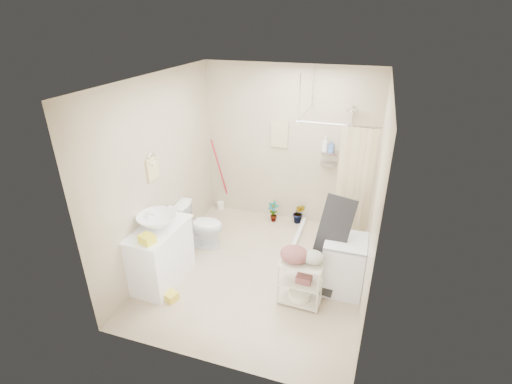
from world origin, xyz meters
The scene contains 23 objects.
floor centered at (0.00, 0.00, 0.00)m, with size 3.20×3.20×0.00m, color #C3B092.
ceiling centered at (0.00, 0.00, 2.60)m, with size 2.80×3.20×0.04m, color silver.
wall_back centered at (0.00, 1.60, 1.30)m, with size 2.80×0.04×2.60m, color #BCAF92.
wall_front centered at (0.00, -1.60, 1.30)m, with size 2.80×0.04×2.60m, color #BCAF92.
wall_left centered at (-1.40, 0.00, 1.30)m, with size 0.04×3.20×2.60m, color #BCAF92.
wall_right centered at (1.40, 0.00, 1.30)m, with size 0.04×3.20×2.60m, color #BCAF92.
vanity centered at (-1.16, -0.58, 0.41)m, with size 0.52×0.93×0.82m, color white.
sink centered at (-1.16, -0.56, 0.90)m, with size 0.51×0.51×0.17m, color white.
counter_basket centered at (-1.09, -0.90, 0.87)m, with size 0.18×0.14×0.10m, color yellow.
floor_basket centered at (-0.89, -0.89, 0.07)m, with size 0.27×0.21×0.15m, color yellow.
toilet centered at (-1.04, 0.36, 0.35)m, with size 0.39×0.69×0.70m, color white.
mop centered at (-1.22, 1.54, 0.67)m, with size 0.13×0.13×1.35m, color #AE1A28, non-canonical shape.
potted_plant_a centered at (-0.17, 1.39, 0.19)m, with size 0.20×0.13×0.37m, color #9C4730.
potted_plant_b centered at (0.26, 1.47, 0.18)m, with size 0.20×0.16×0.37m, color #994320.
hanging_towel centered at (-0.15, 1.58, 1.50)m, with size 0.28×0.03×0.42m, color beige.
towel_ring centered at (-1.38, -0.20, 1.47)m, with size 0.04×0.22×0.34m, color #E0CD81, non-canonical shape.
tp_holder centered at (-1.36, 0.05, 0.72)m, with size 0.08×0.12×0.14m, color white, non-canonical shape.
shower centered at (0.85, 1.05, 1.05)m, with size 1.10×1.10×2.10m, color white, non-canonical shape.
shampoo_bottle_a centered at (0.60, 1.51, 1.43)m, with size 0.09×0.09×0.23m, color white.
shampoo_bottle_b centered at (0.69, 1.53, 1.41)m, with size 0.08×0.08×0.17m, color #4566A5.
washing_machine centered at (1.14, -0.01, 0.37)m, with size 0.51×0.53×0.74m, color silver.
laundry_rack centered at (0.67, -0.43, 0.36)m, with size 0.52×0.31×0.72m, color beige, non-canonical shape.
ironing_board centered at (0.95, -0.09, 0.66)m, with size 0.38×0.11×1.33m, color black, non-canonical shape.
Camera 1 is at (1.25, -4.01, 3.26)m, focal length 26.00 mm.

